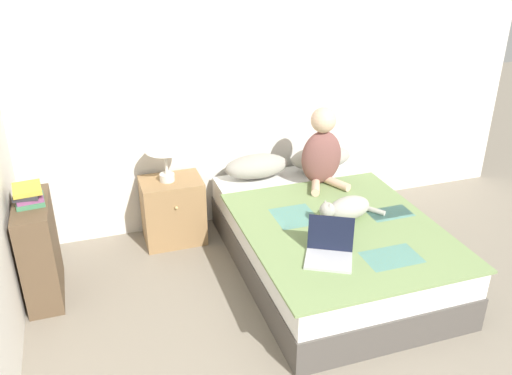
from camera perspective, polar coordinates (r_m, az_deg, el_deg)
The scene contains 11 objects.
wall_back at distance 4.86m, azimuth 0.36°, elevation 10.87°, with size 5.22×0.05×2.55m.
bed at distance 4.39m, azimuth 7.63°, elevation -5.81°, with size 1.43×2.08×0.49m.
pillow_near at distance 4.84m, azimuth 0.08°, elevation 2.25°, with size 0.58×0.29×0.21m.
pillow_far at distance 5.05m, azimuth 6.84°, elevation 3.14°, with size 0.58×0.29×0.21m.
person_sitting at distance 4.67m, azimuth 6.97°, elevation 3.82°, with size 0.37×0.36×0.69m.
cat_tabby at distance 4.20m, azimuth 9.51°, elevation -2.16°, with size 0.56×0.23×0.19m.
laptop_open at distance 3.73m, azimuth 7.72°, elevation -6.61°, with size 0.42×0.41×0.26m.
nightstand at distance 4.78m, azimuth -8.73°, elevation -2.41°, with size 0.52×0.41×0.58m.
table_lamp at distance 4.51m, azimuth -9.63°, elevation 4.70°, with size 0.32×0.32×0.45m.
bookshelf at distance 4.30m, azimuth -21.85°, elevation -6.13°, with size 0.24×0.62×0.78m.
book_stack_top at distance 4.10m, azimuth -22.84°, elevation -0.71°, with size 0.21×0.24×0.13m.
Camera 1 is at (-1.51, -0.89, 2.54)m, focal length 38.00 mm.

